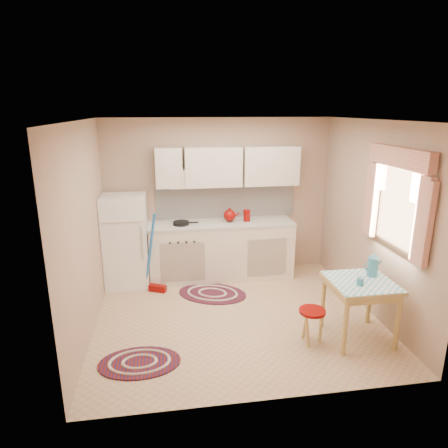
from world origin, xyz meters
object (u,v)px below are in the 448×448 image
Objects in this scene: base_cabinets at (221,251)px; table at (358,310)px; fridge at (126,241)px; stool at (311,326)px.

table is (1.33, -2.02, -0.08)m from base_cabinets.
fridge is 1.94× the size of table.
fridge is 0.62× the size of base_cabinets.
table is at bearing 2.28° from stool.
fridge is at bearing -178.04° from base_cabinets.
fridge is 3.33× the size of stool.
table is 0.60m from stool.
base_cabinets is at bearing 1.96° from fridge.
stool is (0.75, -2.04, -0.23)m from base_cabinets.
base_cabinets is at bearing 123.38° from table.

